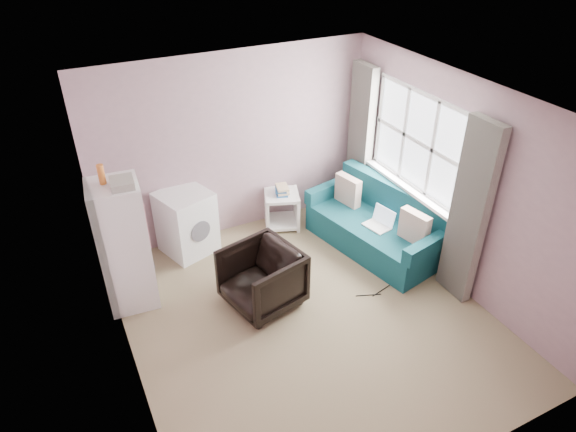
# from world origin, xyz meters

# --- Properties ---
(room) EXTENTS (3.84, 4.24, 2.54)m
(room) POSITION_xyz_m (0.02, 0.01, 1.25)
(room) COLOR #9A8865
(room) RESTS_ON ground
(armchair) EXTENTS (0.88, 0.92, 0.80)m
(armchair) POSITION_xyz_m (-0.36, 0.45, 0.40)
(armchair) COLOR black
(armchair) RESTS_ON ground
(fridge) EXTENTS (0.59, 0.58, 1.77)m
(fridge) POSITION_xyz_m (-1.69, 1.17, 0.79)
(fridge) COLOR white
(fridge) RESTS_ON ground
(washing_machine) EXTENTS (0.77, 0.77, 0.86)m
(washing_machine) POSITION_xyz_m (-0.81, 1.86, 0.45)
(washing_machine) COLOR white
(washing_machine) RESTS_ON ground
(side_table) EXTENTS (0.60, 0.60, 0.64)m
(side_table) POSITION_xyz_m (0.57, 1.84, 0.30)
(side_table) COLOR white
(side_table) RESTS_ON ground
(sofa) EXTENTS (1.23, 2.03, 0.85)m
(sofa) POSITION_xyz_m (1.49, 0.82, 0.31)
(sofa) COLOR #155964
(sofa) RESTS_ON ground
(window_dressing) EXTENTS (0.17, 2.62, 2.18)m
(window_dressing) POSITION_xyz_m (1.78, 0.70, 1.11)
(window_dressing) COLOR white
(window_dressing) RESTS_ON ground
(floor_cables) EXTENTS (0.48, 0.12, 0.01)m
(floor_cables) POSITION_xyz_m (0.91, -0.01, 0.01)
(floor_cables) COLOR black
(floor_cables) RESTS_ON ground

